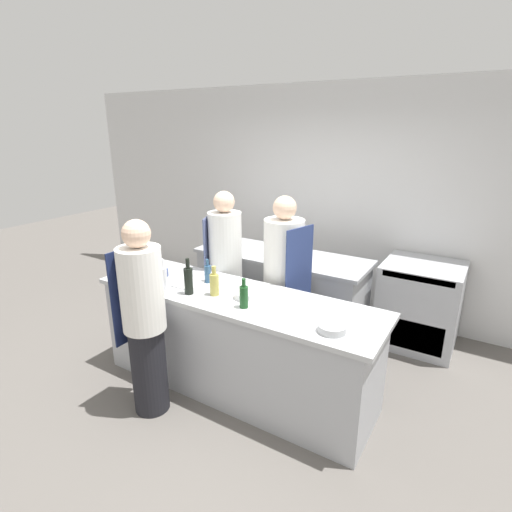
{
  "coord_description": "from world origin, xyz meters",
  "views": [
    {
      "loc": [
        1.81,
        -2.59,
        2.31
      ],
      "look_at": [
        0.0,
        0.35,
        1.18
      ],
      "focal_mm": 28.0,
      "sensor_mm": 36.0,
      "label": 1
    }
  ],
  "objects_px": {
    "chef_at_stove": "(283,283)",
    "chef_at_pass_far": "(225,273)",
    "bottle_sauce": "(188,280)",
    "oven_range": "(419,304)",
    "bowl_ceramic_blue": "(332,328)",
    "bottle_vinegar": "(244,296)",
    "bottle_cooking_oil": "(208,273)",
    "chef_at_prep_near": "(144,320)",
    "bottle_olive_oil": "(163,278)",
    "bowl_prep_small": "(245,295)",
    "bottle_wine": "(214,284)",
    "bowl_mixing_large": "(158,273)"
  },
  "relations": [
    {
      "from": "chef_at_prep_near",
      "to": "bottle_sauce",
      "type": "relative_size",
      "value": 5.17
    },
    {
      "from": "chef_at_prep_near",
      "to": "bottle_sauce",
      "type": "height_order",
      "value": "chef_at_prep_near"
    },
    {
      "from": "bottle_sauce",
      "to": "bottle_cooking_oil",
      "type": "bearing_deg",
      "value": 94.64
    },
    {
      "from": "oven_range",
      "to": "bottle_wine",
      "type": "distance_m",
      "value": 2.35
    },
    {
      "from": "oven_range",
      "to": "bowl_ceramic_blue",
      "type": "height_order",
      "value": "bowl_ceramic_blue"
    },
    {
      "from": "oven_range",
      "to": "bottle_vinegar",
      "type": "bearing_deg",
      "value": -119.04
    },
    {
      "from": "chef_at_prep_near",
      "to": "bowl_mixing_large",
      "type": "xyz_separation_m",
      "value": [
        -0.43,
        0.6,
        0.12
      ]
    },
    {
      "from": "bottle_cooking_oil",
      "to": "bottle_vinegar",
      "type": "bearing_deg",
      "value": -25.39
    },
    {
      "from": "oven_range",
      "to": "bottle_cooking_oil",
      "type": "bearing_deg",
      "value": -135.28
    },
    {
      "from": "chef_at_pass_far",
      "to": "bottle_sauce",
      "type": "bearing_deg",
      "value": 168.56
    },
    {
      "from": "bottle_olive_oil",
      "to": "bottle_cooking_oil",
      "type": "height_order",
      "value": "bottle_olive_oil"
    },
    {
      "from": "bottle_cooking_oil",
      "to": "bottle_sauce",
      "type": "bearing_deg",
      "value": -85.36
    },
    {
      "from": "chef_at_pass_far",
      "to": "bottle_cooking_oil",
      "type": "distance_m",
      "value": 0.48
    },
    {
      "from": "bottle_sauce",
      "to": "bowl_ceramic_blue",
      "type": "bearing_deg",
      "value": 0.53
    },
    {
      "from": "oven_range",
      "to": "chef_at_stove",
      "type": "bearing_deg",
      "value": -135.64
    },
    {
      "from": "bottle_cooking_oil",
      "to": "bowl_mixing_large",
      "type": "bearing_deg",
      "value": -165.97
    },
    {
      "from": "chef_at_prep_near",
      "to": "bottle_olive_oil",
      "type": "bearing_deg",
      "value": 21.45
    },
    {
      "from": "bottle_cooking_oil",
      "to": "chef_at_stove",
      "type": "bearing_deg",
      "value": 45.48
    },
    {
      "from": "bottle_olive_oil",
      "to": "bowl_ceramic_blue",
      "type": "height_order",
      "value": "bottle_olive_oil"
    },
    {
      "from": "chef_at_pass_far",
      "to": "bowl_ceramic_blue",
      "type": "bearing_deg",
      "value": -138.9
    },
    {
      "from": "chef_at_prep_near",
      "to": "bowl_prep_small",
      "type": "height_order",
      "value": "chef_at_prep_near"
    },
    {
      "from": "chef_at_stove",
      "to": "chef_at_pass_far",
      "type": "height_order",
      "value": "chef_at_pass_far"
    },
    {
      "from": "chef_at_pass_far",
      "to": "bottle_sauce",
      "type": "xyz_separation_m",
      "value": [
        0.14,
        -0.73,
        0.19
      ]
    },
    {
      "from": "chef_at_prep_near",
      "to": "bottle_wine",
      "type": "xyz_separation_m",
      "value": [
        0.31,
        0.53,
        0.2
      ]
    },
    {
      "from": "bottle_wine",
      "to": "bottle_olive_oil",
      "type": "bearing_deg",
      "value": -159.84
    },
    {
      "from": "bottle_vinegar",
      "to": "bottle_cooking_oil",
      "type": "xyz_separation_m",
      "value": [
        -0.58,
        0.27,
        -0.01
      ]
    },
    {
      "from": "chef_at_stove",
      "to": "chef_at_pass_far",
      "type": "distance_m",
      "value": 0.64
    },
    {
      "from": "chef_at_stove",
      "to": "bowl_ceramic_blue",
      "type": "xyz_separation_m",
      "value": [
        0.81,
        -0.8,
        0.11
      ]
    },
    {
      "from": "chef_at_stove",
      "to": "bottle_olive_oil",
      "type": "height_order",
      "value": "chef_at_stove"
    },
    {
      "from": "oven_range",
      "to": "bowl_ceramic_blue",
      "type": "relative_size",
      "value": 4.58
    },
    {
      "from": "chef_at_stove",
      "to": "bottle_cooking_oil",
      "type": "distance_m",
      "value": 0.75
    },
    {
      "from": "chef_at_prep_near",
      "to": "oven_range",
      "type": "bearing_deg",
      "value": -34.94
    },
    {
      "from": "chef_at_pass_far",
      "to": "bottle_cooking_oil",
      "type": "xyz_separation_m",
      "value": [
        0.12,
        -0.44,
        0.16
      ]
    },
    {
      "from": "bowl_mixing_large",
      "to": "bowl_prep_small",
      "type": "xyz_separation_m",
      "value": [
        0.99,
        0.01,
        -0.0
      ]
    },
    {
      "from": "chef_at_prep_near",
      "to": "bottle_sauce",
      "type": "xyz_separation_m",
      "value": [
        0.1,
        0.43,
        0.22
      ]
    },
    {
      "from": "bottle_wine",
      "to": "bowl_mixing_large",
      "type": "height_order",
      "value": "bottle_wine"
    },
    {
      "from": "chef_at_prep_near",
      "to": "bottle_sauce",
      "type": "bearing_deg",
      "value": -12.09
    },
    {
      "from": "chef_at_prep_near",
      "to": "chef_at_pass_far",
      "type": "distance_m",
      "value": 1.16
    },
    {
      "from": "chef_at_pass_far",
      "to": "bottle_vinegar",
      "type": "bearing_deg",
      "value": -158.04
    },
    {
      "from": "bowl_mixing_large",
      "to": "chef_at_pass_far",
      "type": "bearing_deg",
      "value": 55.17
    },
    {
      "from": "chef_at_pass_far",
      "to": "bottle_olive_oil",
      "type": "bearing_deg",
      "value": 150.72
    },
    {
      "from": "chef_at_stove",
      "to": "bottle_sauce",
      "type": "distance_m",
      "value": 0.97
    },
    {
      "from": "oven_range",
      "to": "bottle_vinegar",
      "type": "xyz_separation_m",
      "value": [
        -1.04,
        -1.88,
        0.56
      ]
    },
    {
      "from": "chef_at_stove",
      "to": "bowl_mixing_large",
      "type": "height_order",
      "value": "chef_at_stove"
    },
    {
      "from": "chef_at_pass_far",
      "to": "bowl_prep_small",
      "type": "height_order",
      "value": "chef_at_pass_far"
    },
    {
      "from": "bottle_olive_oil",
      "to": "bottle_wine",
      "type": "relative_size",
      "value": 1.13
    },
    {
      "from": "bottle_vinegar",
      "to": "bowl_prep_small",
      "type": "xyz_separation_m",
      "value": [
        -0.09,
        0.16,
        -0.07
      ]
    },
    {
      "from": "bottle_olive_oil",
      "to": "bowl_prep_small",
      "type": "xyz_separation_m",
      "value": [
        0.7,
        0.24,
        -0.09
      ]
    },
    {
      "from": "bottle_sauce",
      "to": "bottle_olive_oil",
      "type": "bearing_deg",
      "value": -164.21
    },
    {
      "from": "chef_at_stove",
      "to": "oven_range",
      "type": "bearing_deg",
      "value": 149.26
    }
  ]
}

